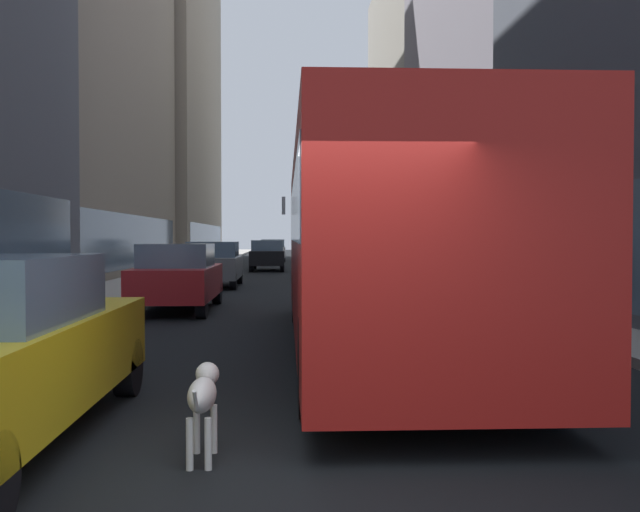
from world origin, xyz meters
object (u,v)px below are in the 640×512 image
object	(u,v)px
car_red_coupe	(178,277)
car_grey_wagon	(214,264)
car_white_van	(273,250)
car_black_suv	(268,255)
transit_bus	(375,237)
dalmatian_dog	(203,395)

from	to	relation	value
car_red_coupe	car_grey_wagon	size ratio (longest dim) A/B	1.05
car_white_van	car_black_suv	bearing A→B (deg)	-90.00
transit_bus	car_white_van	distance (m)	41.26
car_white_van	transit_bus	bearing A→B (deg)	-86.66
transit_bus	dalmatian_dog	world-z (taller)	transit_bus
transit_bus	car_white_van	bearing A→B (deg)	93.34
transit_bus	dalmatian_dog	xyz separation A→B (m)	(-2.06, -5.42, -1.26)
transit_bus	car_black_suv	world-z (taller)	transit_bus
car_white_van	car_black_suv	distance (m)	14.63
transit_bus	car_red_coupe	world-z (taller)	transit_bus
car_white_van	dalmatian_dog	xyz separation A→B (m)	(0.34, -46.61, -0.31)
transit_bus	car_grey_wagon	world-z (taller)	transit_bus
car_white_van	car_red_coupe	bearing A→B (deg)	-92.60
dalmatian_dog	car_black_suv	bearing A→B (deg)	90.62
car_red_coupe	dalmatian_dog	distance (m)	11.56
car_red_coupe	car_black_suv	world-z (taller)	same
car_red_coupe	car_white_van	bearing A→B (deg)	87.40
dalmatian_dog	car_red_coupe	bearing A→B (deg)	99.68
car_black_suv	dalmatian_dog	world-z (taller)	car_black_suv
car_red_coupe	car_black_suv	size ratio (longest dim) A/B	0.98
car_black_suv	car_grey_wagon	bearing A→B (deg)	-97.42
car_red_coupe	car_grey_wagon	xyz separation A→B (m)	(0.00, 8.29, 0.00)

